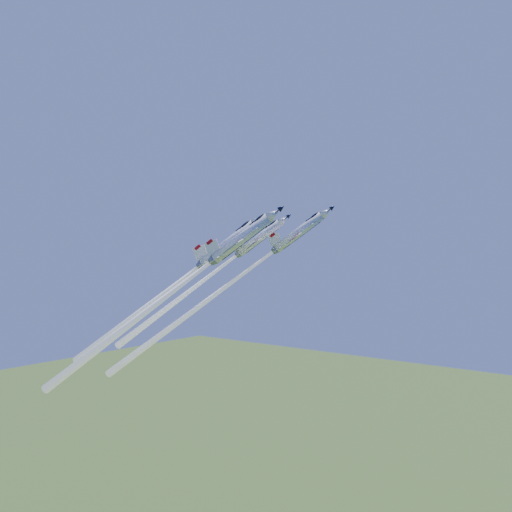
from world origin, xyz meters
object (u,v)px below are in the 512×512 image
Objects in this scene: jet_lead at (218,292)px; jet_slot at (171,288)px; jet_left at (203,281)px; jet_right at (160,301)px.

jet_slot is (-7.61, -5.96, 0.90)m from jet_lead.
jet_lead reaches higher than jet_slot.
jet_lead is at bearing 57.51° from jet_left.
jet_left is 12.89m from jet_right.
jet_left is at bearing 156.53° from jet_right.
jet_right is at bearing -23.47° from jet_left.
jet_right is 1.16× the size of jet_slot.
jet_right is at bearing -45.43° from jet_lead.
jet_right is (-4.54, -11.75, -1.13)m from jet_lead.
jet_lead is 1.23× the size of jet_left.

